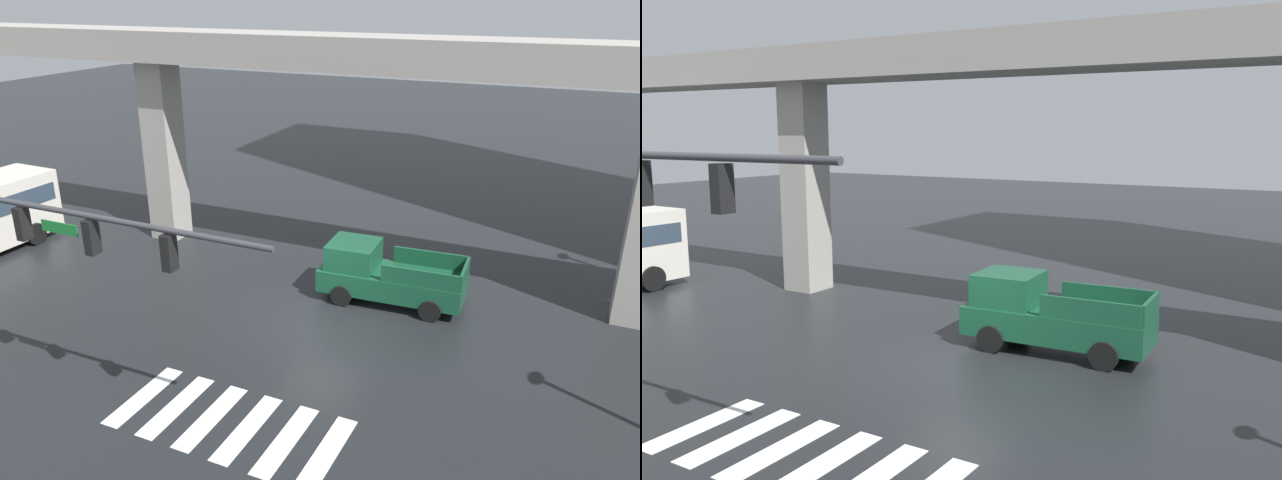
% 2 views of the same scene
% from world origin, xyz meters
% --- Properties ---
extents(ground_plane, '(120.00, 120.00, 0.00)m').
position_xyz_m(ground_plane, '(0.00, 0.00, 0.00)').
color(ground_plane, black).
extents(crosswalk_stripes, '(6.05, 2.80, 0.01)m').
position_xyz_m(crosswalk_stripes, '(-0.00, -5.60, 0.01)').
color(crosswalk_stripes, silver).
rests_on(crosswalk_stripes, ground).
extents(elevated_overpass, '(51.58, 2.57, 8.94)m').
position_xyz_m(elevated_overpass, '(0.00, 4.69, 7.71)').
color(elevated_overpass, '#9E9991').
rests_on(elevated_overpass, ground).
extents(pickup_truck, '(5.21, 2.32, 2.08)m').
position_xyz_m(pickup_truck, '(1.37, 2.58, 0.99)').
color(pickup_truck, '#14472D').
rests_on(pickup_truck, ground).
extents(traffic_signal_mast, '(10.89, 0.32, 6.20)m').
position_xyz_m(traffic_signal_mast, '(-5.13, -6.59, 4.66)').
color(traffic_signal_mast, '#38383D').
rests_on(traffic_signal_mast, ground).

